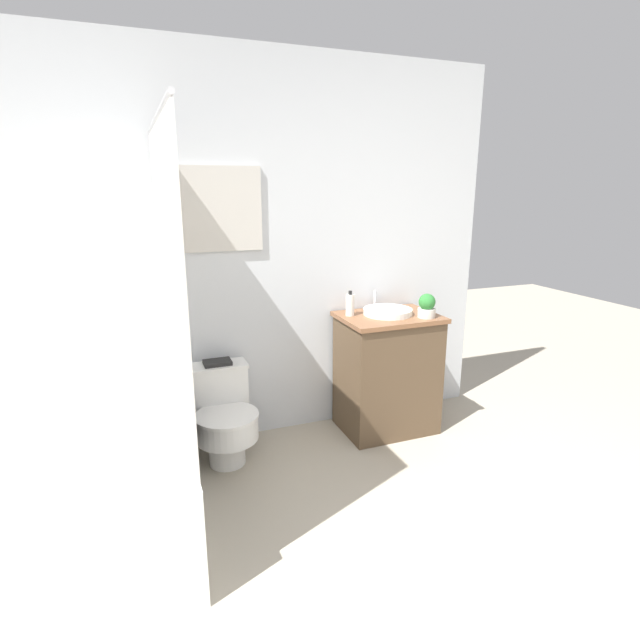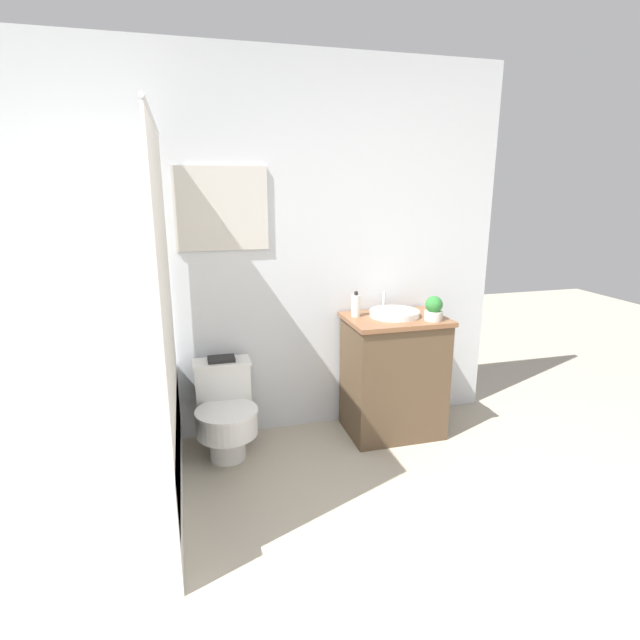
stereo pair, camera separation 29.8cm
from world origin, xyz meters
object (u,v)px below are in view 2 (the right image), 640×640
(toilet, at_px, (225,411))
(sink, at_px, (394,313))
(book_on_tank, at_px, (221,359))
(soap_bottle, at_px, (356,305))
(potted_plant, at_px, (434,309))

(toilet, distance_m, sink, 1.28)
(book_on_tank, bearing_deg, soap_bottle, -2.31)
(soap_bottle, xyz_separation_m, book_on_tank, (-0.90, 0.04, -0.31))
(toilet, bearing_deg, book_on_tank, 90.00)
(soap_bottle, relative_size, potted_plant, 1.06)
(sink, height_order, potted_plant, potted_plant)
(sink, xyz_separation_m, soap_bottle, (-0.25, 0.06, 0.05))
(potted_plant, bearing_deg, book_on_tank, 168.88)
(toilet, xyz_separation_m, potted_plant, (1.35, -0.13, 0.61))
(soap_bottle, height_order, book_on_tank, soap_bottle)
(toilet, xyz_separation_m, sink, (1.15, 0.03, 0.56))
(sink, distance_m, potted_plant, 0.27)
(toilet, height_order, book_on_tank, book_on_tank)
(toilet, xyz_separation_m, soap_bottle, (0.90, 0.10, 0.61))
(potted_plant, bearing_deg, sink, 140.70)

